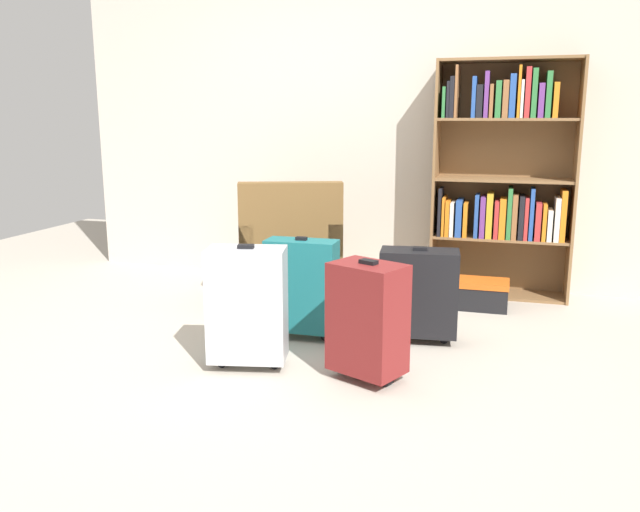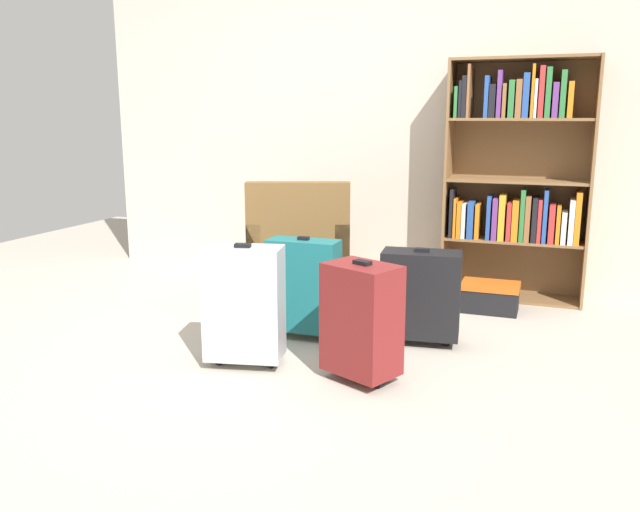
{
  "view_description": "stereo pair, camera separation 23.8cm",
  "coord_description": "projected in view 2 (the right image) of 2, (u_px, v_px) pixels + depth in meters",
  "views": [
    {
      "loc": [
        1.17,
        -3.13,
        1.33
      ],
      "look_at": [
        0.16,
        0.33,
        0.55
      ],
      "focal_mm": 36.32,
      "sensor_mm": 36.0,
      "label": 1
    },
    {
      "loc": [
        1.4,
        -3.05,
        1.33
      ],
      "look_at": [
        0.16,
        0.33,
        0.55
      ],
      "focal_mm": 36.32,
      "sensor_mm": 36.0,
      "label": 2
    }
  ],
  "objects": [
    {
      "name": "suitcase_teal",
      "position": [
        304.0,
        285.0,
        3.91
      ],
      "size": [
        0.43,
        0.19,
        0.63
      ],
      "color": "#19666B",
      "rests_on": "ground"
    },
    {
      "name": "suitcase_black",
      "position": [
        421.0,
        294.0,
        3.81
      ],
      "size": [
        0.48,
        0.28,
        0.58
      ],
      "color": "black",
      "rests_on": "ground"
    },
    {
      "name": "bookshelf",
      "position": [
        518.0,
        174.0,
        4.65
      ],
      "size": [
        1.01,
        0.33,
        1.73
      ],
      "color": "brown",
      "rests_on": "ground"
    },
    {
      "name": "storage_box",
      "position": [
        490.0,
        296.0,
        4.49
      ],
      "size": [
        0.39,
        0.26,
        0.2
      ],
      "color": "black",
      "rests_on": "ground"
    },
    {
      "name": "suitcase_dark_red",
      "position": [
        362.0,
        319.0,
        3.25
      ],
      "size": [
        0.43,
        0.37,
        0.63
      ],
      "color": "maroon",
      "rests_on": "ground"
    },
    {
      "name": "ground_plane",
      "position": [
        272.0,
        363.0,
        3.55
      ],
      "size": [
        8.34,
        8.34,
        0.0
      ],
      "primitive_type": "plane",
      "color": "#B2A899"
    },
    {
      "name": "suitcase_silver",
      "position": [
        244.0,
        303.0,
        3.45
      ],
      "size": [
        0.45,
        0.31,
        0.68
      ],
      "color": "#B7BABF",
      "rests_on": "ground"
    },
    {
      "name": "mug",
      "position": [
        376.0,
        299.0,
        4.65
      ],
      "size": [
        0.12,
        0.08,
        0.1
      ],
      "color": "red",
      "rests_on": "ground"
    },
    {
      "name": "back_wall",
      "position": [
        374.0,
        120.0,
        5.16
      ],
      "size": [
        4.77,
        0.1,
        2.6
      ],
      "primitive_type": "cube",
      "color": "beige",
      "rests_on": "ground"
    },
    {
      "name": "armchair",
      "position": [
        299.0,
        259.0,
        4.68
      ],
      "size": [
        0.9,
        0.9,
        0.9
      ],
      "color": "brown",
      "rests_on": "ground"
    }
  ]
}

